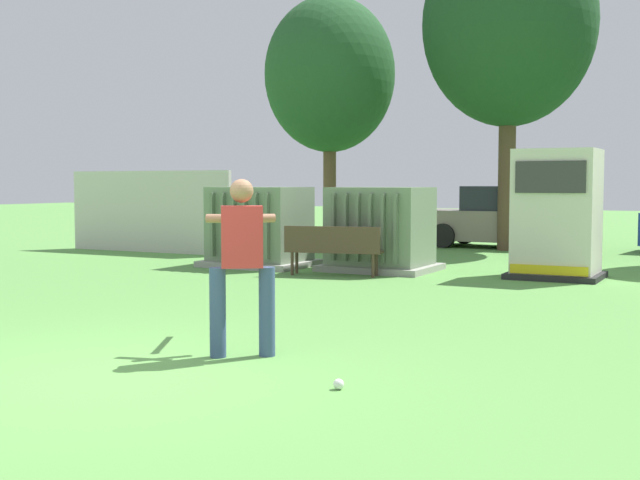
{
  "coord_description": "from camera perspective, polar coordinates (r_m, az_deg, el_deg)",
  "views": [
    {
      "loc": [
        4.88,
        -5.42,
        1.7
      ],
      "look_at": [
        0.21,
        3.5,
        1.0
      ],
      "focal_mm": 46.05,
      "sensor_mm": 36.0,
      "label": 1
    }
  ],
  "objects": [
    {
      "name": "sports_ball",
      "position": [
        6.86,
        1.3,
        -9.98
      ],
      "size": [
        0.09,
        0.09,
        0.09
      ],
      "primitive_type": "sphere",
      "color": "white",
      "rests_on": "ground"
    },
    {
      "name": "parked_car_leftmost",
      "position": [
        22.17,
        12.6,
        1.43
      ],
      "size": [
        4.24,
        2.0,
        1.62
      ],
      "color": "gray",
      "rests_on": "ground"
    },
    {
      "name": "fence_panel",
      "position": [
        20.63,
        -11.8,
        1.95
      ],
      "size": [
        4.8,
        0.12,
        2.0
      ],
      "primitive_type": "cube",
      "color": "beige",
      "rests_on": "ground"
    },
    {
      "name": "tree_center_left",
      "position": [
        21.6,
        13.0,
        14.39
      ],
      "size": [
        4.3,
        4.3,
        8.22
      ],
      "color": "brown",
      "rests_on": "ground"
    },
    {
      "name": "transformer_west",
      "position": [
        16.82,
        -4.22,
        0.86
      ],
      "size": [
        2.1,
        1.7,
        1.62
      ],
      "color": "#9E9B93",
      "rests_on": "ground"
    },
    {
      "name": "generator_enclosure",
      "position": [
        15.23,
        16.13,
        1.7
      ],
      "size": [
        1.6,
        1.4,
        2.3
      ],
      "color": "#262626",
      "rests_on": "ground"
    },
    {
      "name": "ground_plane",
      "position": [
        7.49,
        -14.14,
        -9.26
      ],
      "size": [
        96.0,
        96.0,
        0.0
      ],
      "primitive_type": "plane",
      "color": "#5B9947"
    },
    {
      "name": "transformer_mid_west",
      "position": [
        15.96,
        4.21,
        0.69
      ],
      "size": [
        2.1,
        1.7,
        1.62
      ],
      "color": "#9E9B93",
      "rests_on": "ground"
    },
    {
      "name": "park_bench",
      "position": [
        14.99,
        0.91,
        -0.48
      ],
      "size": [
        1.84,
        0.75,
        0.92
      ],
      "color": "#4C3828",
      "rests_on": "ground"
    },
    {
      "name": "batter",
      "position": [
        8.08,
        -5.45,
        -1.19
      ],
      "size": [
        1.14,
        1.45,
        1.74
      ],
      "color": "#384C75",
      "rests_on": "ground"
    },
    {
      "name": "tree_left",
      "position": [
        22.42,
        0.68,
        11.38
      ],
      "size": [
        3.5,
        3.5,
        6.69
      ],
      "color": "brown",
      "rests_on": "ground"
    }
  ]
}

